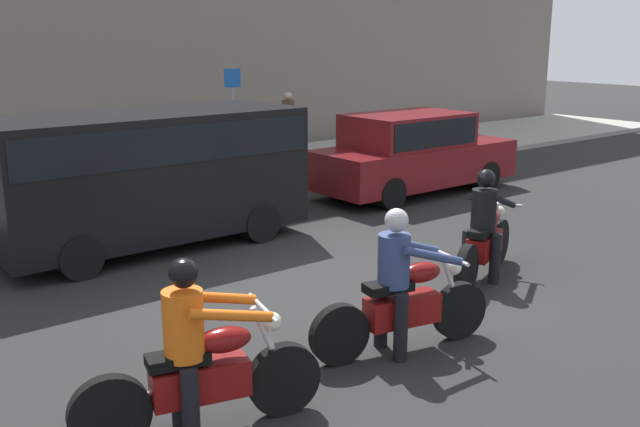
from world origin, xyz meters
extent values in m
plane|color=black|center=(0.00, 0.00, 0.00)|extent=(80.00, 80.00, 0.00)
cube|color=#99968E|center=(0.00, 8.00, 0.07)|extent=(40.00, 4.40, 0.14)
cylinder|color=black|center=(2.61, -0.55, 0.34)|extent=(0.67, 0.36, 0.68)
cylinder|color=black|center=(1.23, -1.11, 0.34)|extent=(0.67, 0.36, 0.68)
cylinder|color=silver|center=(2.50, -0.60, 0.65)|extent=(0.32, 0.17, 0.69)
cube|color=maroon|center=(1.92, -0.83, 0.48)|extent=(0.86, 0.57, 0.32)
ellipsoid|color=maroon|center=(2.13, -0.75, 0.82)|extent=(0.53, 0.40, 0.22)
cube|color=black|center=(1.76, -0.90, 0.72)|extent=(0.57, 0.42, 0.10)
cylinder|color=silver|center=(2.45, -0.62, 0.96)|extent=(0.30, 0.66, 0.04)
sphere|color=silver|center=(2.52, -0.59, 0.82)|extent=(0.17, 0.17, 0.17)
cylinder|color=silver|center=(1.59, -0.80, 0.36)|extent=(0.68, 0.33, 0.07)
cylinder|color=black|center=(1.87, -1.07, 0.35)|extent=(0.20, 0.20, 0.70)
cylinder|color=black|center=(1.72, -0.70, 0.35)|extent=(0.20, 0.20, 0.70)
cylinder|color=black|center=(1.81, -0.88, 1.00)|extent=(0.44, 0.44, 0.57)
cylinder|color=black|center=(2.21, -0.95, 1.07)|extent=(0.69, 0.35, 0.30)
cylinder|color=black|center=(2.05, -0.55, 1.07)|extent=(0.69, 0.35, 0.30)
sphere|color=tan|center=(1.83, -0.87, 1.41)|extent=(0.20, 0.20, 0.20)
sphere|color=black|center=(1.83, -0.87, 1.44)|extent=(0.25, 0.25, 0.25)
cylinder|color=black|center=(0.08, -1.99, 0.33)|extent=(0.67, 0.26, 0.66)
cylinder|color=black|center=(-1.40, -1.66, 0.33)|extent=(0.67, 0.26, 0.66)
cylinder|color=silver|center=(-0.04, -1.96, 0.66)|extent=(0.34, 0.13, 0.73)
cube|color=maroon|center=(-0.66, -1.83, 0.47)|extent=(0.87, 0.45, 0.32)
ellipsoid|color=maroon|center=(-0.45, -1.87, 0.86)|extent=(0.52, 0.34, 0.22)
cube|color=black|center=(-0.84, -1.79, 0.76)|extent=(0.56, 0.35, 0.10)
cylinder|color=silver|center=(-0.10, -1.95, 0.99)|extent=(0.19, 0.69, 0.04)
sphere|color=silver|center=(-0.02, -1.97, 0.85)|extent=(0.17, 0.17, 0.17)
cylinder|color=silver|center=(-0.92, -1.61, 0.35)|extent=(0.70, 0.22, 0.07)
cylinder|color=black|center=(-0.84, -1.99, 0.37)|extent=(0.18, 0.18, 0.74)
cylinder|color=black|center=(-0.75, -1.60, 0.37)|extent=(0.18, 0.18, 0.74)
cylinder|color=navy|center=(-0.78, -1.80, 1.04)|extent=(0.41, 0.41, 0.56)
cylinder|color=navy|center=(-0.49, -2.09, 1.10)|extent=(0.72, 0.24, 0.30)
cylinder|color=navy|center=(-0.39, -1.66, 1.10)|extent=(0.72, 0.24, 0.30)
sphere|color=tan|center=(-0.76, -1.81, 1.44)|extent=(0.20, 0.20, 0.20)
sphere|color=#B7B7BC|center=(-0.76, -1.81, 1.47)|extent=(0.25, 0.25, 0.25)
cylinder|color=black|center=(-2.43, -2.12, 0.34)|extent=(0.68, 0.28, 0.67)
cylinder|color=black|center=(-3.90, -1.75, 0.34)|extent=(0.68, 0.28, 0.67)
cylinder|color=silver|center=(-2.55, -2.09, 0.69)|extent=(0.36, 0.14, 0.77)
cube|color=maroon|center=(-3.17, -1.94, 0.48)|extent=(0.87, 0.48, 0.32)
ellipsoid|color=maroon|center=(-2.95, -1.99, 0.81)|extent=(0.52, 0.35, 0.22)
cube|color=black|center=(-3.34, -1.89, 0.71)|extent=(0.56, 0.36, 0.10)
cylinder|color=silver|center=(-2.61, -2.08, 1.05)|extent=(0.21, 0.69, 0.04)
sphere|color=silver|center=(-2.53, -2.10, 0.91)|extent=(0.17, 0.17, 0.17)
cylinder|color=silver|center=(-3.42, -1.71, 0.36)|extent=(0.70, 0.24, 0.07)
cylinder|color=black|center=(-3.35, -2.10, 0.35)|extent=(0.18, 0.18, 0.69)
cylinder|color=black|center=(-3.25, -1.71, 0.35)|extent=(0.18, 0.18, 0.69)
cylinder|color=orange|center=(-3.28, -1.91, 1.01)|extent=(0.41, 0.41, 0.59)
cylinder|color=orange|center=(-3.00, -2.21, 1.12)|extent=(0.71, 0.26, 0.23)
cylinder|color=orange|center=(-2.89, -1.78, 1.12)|extent=(0.71, 0.26, 0.23)
sphere|color=tan|center=(-3.26, -1.91, 1.43)|extent=(0.20, 0.20, 0.20)
sphere|color=black|center=(-3.26, -1.91, 1.46)|extent=(0.25, 0.25, 0.25)
cube|color=maroon|center=(5.17, 3.69, 0.64)|extent=(4.67, 1.76, 0.80)
cube|color=maroon|center=(4.94, 3.69, 1.38)|extent=(2.57, 1.62, 0.68)
cube|color=black|center=(4.94, 3.69, 1.38)|extent=(2.36, 1.65, 0.54)
cylinder|color=black|center=(6.62, 3.69, 0.32)|extent=(0.64, 1.82, 0.64)
cylinder|color=black|center=(3.72, 3.69, 0.32)|extent=(0.64, 1.82, 0.64)
cube|color=black|center=(-1.01, 3.49, 1.20)|extent=(4.86, 1.90, 1.91)
cube|color=black|center=(-1.01, 3.49, 1.75)|extent=(4.72, 1.93, 0.56)
cylinder|color=black|center=(0.50, 3.49, 0.32)|extent=(0.64, 1.96, 0.64)
cylinder|color=black|center=(-2.51, 3.49, 0.32)|extent=(0.64, 1.96, 0.64)
cylinder|color=gray|center=(3.30, 7.94, 1.35)|extent=(0.08, 0.08, 2.42)
cube|color=#1959B2|center=(3.30, 7.91, 2.31)|extent=(0.44, 0.03, 0.44)
cylinder|color=black|center=(5.23, 8.48, 0.59)|extent=(0.14, 0.14, 0.90)
cylinder|color=black|center=(5.43, 8.48, 0.59)|extent=(0.14, 0.14, 0.90)
cylinder|color=#4C3823|center=(5.33, 8.48, 1.34)|extent=(0.34, 0.34, 0.59)
sphere|color=tan|center=(5.33, 8.48, 1.74)|extent=(0.21, 0.21, 0.21)
camera|label=1|loc=(-5.83, -6.93, 3.34)|focal=40.46mm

